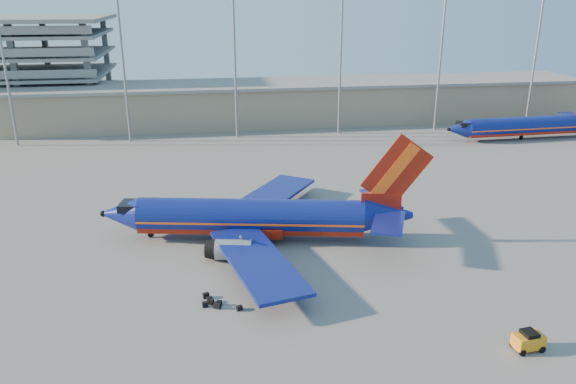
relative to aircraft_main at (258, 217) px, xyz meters
name	(u,v)px	position (x,y,z in m)	size (l,w,h in m)	color
ground	(307,229)	(5.93, 2.02, -2.64)	(220.00, 220.00, 0.00)	slate
terminal_building	(303,101)	(15.93, 60.02, 1.68)	(122.00, 16.00, 8.50)	gray
light_mast_row	(288,42)	(10.93, 48.02, 14.92)	(101.60, 1.60, 28.65)	gray
aircraft_main	(258,217)	(0.00, 0.00, 0.00)	(36.15, 34.44, 12.35)	navy
aircraft_second	(527,126)	(54.97, 38.01, -0.07)	(33.07, 12.87, 11.19)	navy
baggage_tug	(528,340)	(18.41, -23.96, -1.78)	(2.42, 1.61, 1.65)	orange
luggage_pile	(215,302)	(-5.38, -13.49, -2.39)	(3.52, 3.07, 0.53)	black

